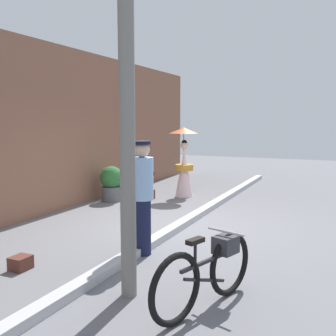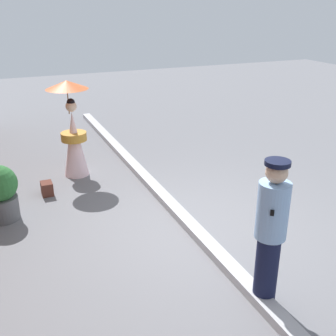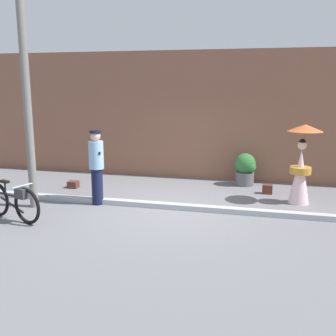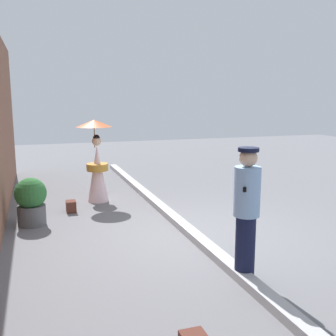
# 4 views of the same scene
# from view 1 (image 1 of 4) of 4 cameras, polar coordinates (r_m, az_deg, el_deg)

# --- Properties ---
(ground_plane) EXTENTS (30.00, 30.00, 0.00)m
(ground_plane) POSITION_cam_1_polar(r_m,az_deg,el_deg) (7.79, 2.36, -8.30)
(ground_plane) COLOR slate
(building_wall) EXTENTS (14.00, 0.40, 3.72)m
(building_wall) POSITION_cam_1_polar(r_m,az_deg,el_deg) (9.27, -16.66, 5.46)
(building_wall) COLOR brown
(building_wall) RESTS_ON ground_plane
(sidewalk_curb) EXTENTS (14.00, 0.20, 0.12)m
(sidewalk_curb) POSITION_cam_1_polar(r_m,az_deg,el_deg) (7.77, 2.36, -7.87)
(sidewalk_curb) COLOR #B2B2B7
(sidewalk_curb) RESTS_ON ground_plane
(bicycle_near_officer) EXTENTS (1.63, 0.65, 0.82)m
(bicycle_near_officer) POSITION_cam_1_polar(r_m,az_deg,el_deg) (4.43, 5.77, -14.56)
(bicycle_near_officer) COLOR black
(bicycle_near_officer) RESTS_ON ground_plane
(person_officer) EXTENTS (0.34, 0.34, 1.74)m
(person_officer) POSITION_cam_1_polar(r_m,az_deg,el_deg) (5.95, -3.75, -3.83)
(person_officer) COLOR #141938
(person_officer) RESTS_ON ground_plane
(person_with_parasol) EXTENTS (0.79, 0.79, 1.86)m
(person_with_parasol) POSITION_cam_1_polar(r_m,az_deg,el_deg) (10.58, 2.35, 0.85)
(person_with_parasol) COLOR silver
(person_with_parasol) RESTS_ON ground_plane
(potted_plant_by_door) EXTENTS (0.60, 0.58, 0.90)m
(potted_plant_by_door) POSITION_cam_1_polar(r_m,az_deg,el_deg) (10.12, -8.09, -2.11)
(potted_plant_by_door) COLOR #59595B
(potted_plant_by_door) RESTS_ON ground_plane
(backpack_on_pavement) EXTENTS (0.25, 0.20, 0.24)m
(backpack_on_pavement) POSITION_cam_1_polar(r_m,az_deg,el_deg) (10.32, -2.64, -3.84)
(backpack_on_pavement) COLOR #592D23
(backpack_on_pavement) RESTS_ON ground_plane
(backpack_spare) EXTENTS (0.27, 0.24, 0.18)m
(backpack_spare) POSITION_cam_1_polar(r_m,az_deg,el_deg) (5.91, -20.53, -12.72)
(backpack_spare) COLOR #592D23
(backpack_spare) RESTS_ON ground_plane
(utility_pole) EXTENTS (0.18, 0.18, 4.80)m
(utility_pole) POSITION_cam_1_polar(r_m,az_deg,el_deg) (4.44, -6.01, 11.59)
(utility_pole) COLOR slate
(utility_pole) RESTS_ON ground_plane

